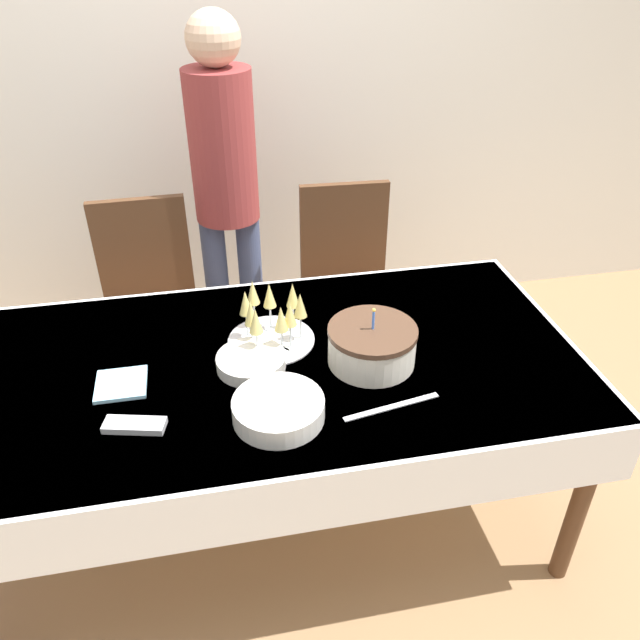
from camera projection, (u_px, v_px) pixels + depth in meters
ground_plane at (281, 515)px, 2.39m from camera, size 12.00×12.00×0.00m
wall_back at (225, 62)px, 2.89m from camera, size 8.00×0.05×2.70m
dining_table at (275, 385)px, 2.04m from camera, size 1.98×1.01×0.74m
dining_chair_far_left at (150, 301)px, 2.71m from camera, size 0.43×0.43×0.95m
dining_chair_far_right at (347, 282)px, 2.85m from camera, size 0.44×0.44×0.95m
birthday_cake at (372, 345)px, 1.95m from camera, size 0.28×0.28×0.20m
champagne_tray at (271, 316)px, 2.02m from camera, size 0.29×0.29×0.18m
plate_stack_main at (278, 409)px, 1.74m from camera, size 0.26×0.26×0.06m
plate_stack_dessert at (251, 362)px, 1.94m from camera, size 0.22×0.22×0.04m
cake_knife at (392, 407)px, 1.80m from camera, size 0.30×0.07×0.00m
fork_pile at (135, 425)px, 1.72m from camera, size 0.18×0.10×0.02m
napkin_pile at (121, 384)px, 1.88m from camera, size 0.15×0.15×0.01m
person_standing at (225, 175)px, 2.67m from camera, size 0.28×0.28×1.64m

